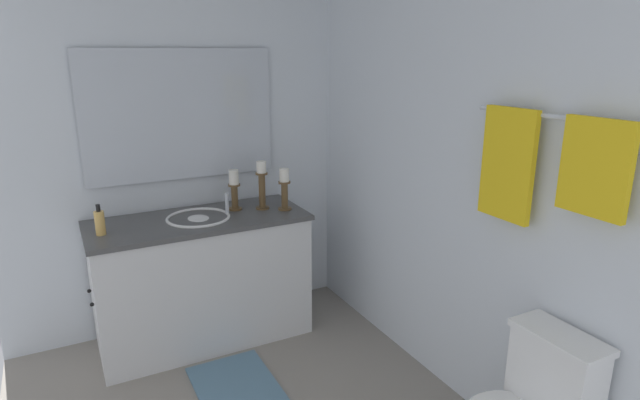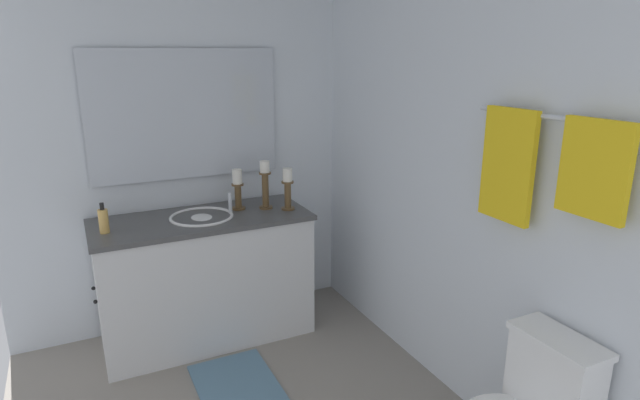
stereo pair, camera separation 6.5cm
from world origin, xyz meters
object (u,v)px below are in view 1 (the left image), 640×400
sink_basin (199,224)px  candle_holder_mid (234,189)px  vanity_cabinet (203,279)px  towel_center (595,168)px  mirror (181,115)px  soap_bottle (100,222)px  towel_bar (556,117)px  candle_holder_short (262,184)px  bath_mat (236,386)px  candle_holder_tall (284,188)px  towel_near_vanity (507,164)px

sink_basin → candle_holder_mid: 0.33m
vanity_cabinet → sink_basin: size_ratio=3.38×
candle_holder_mid → towel_center: 2.17m
vanity_cabinet → sink_basin: (0.00, 0.00, 0.38)m
mirror → soap_bottle: bearing=-60.6°
sink_basin → towel_bar: (1.70, 1.04, 0.80)m
candle_holder_short → candle_holder_mid: (-0.06, -0.17, -0.03)m
soap_bottle → bath_mat: (0.58, 0.57, -0.91)m
candle_holder_short → towel_center: 2.05m
mirror → towel_center: mirror is taller
towel_center → candle_holder_tall: bearing=-165.6°
soap_bottle → towel_near_vanity: size_ratio=0.36×
candle_holder_short → bath_mat: candle_holder_short is taller
candle_holder_mid → towel_center: (1.98, 0.76, 0.45)m
mirror → towel_bar: mirror is taller
towel_near_vanity → towel_bar: bearing=5.0°
mirror → bath_mat: mirror is taller
mirror → candle_holder_mid: (0.21, 0.27, -0.47)m
mirror → candle_holder_tall: size_ratio=4.40×
candle_holder_mid → towel_near_vanity: towel_near_vanity is taller
vanity_cabinet → candle_holder_mid: 0.63m
sink_basin → candle_holder_short: (-0.01, 0.44, 0.21)m
candle_holder_mid → towel_bar: (1.77, 0.78, 0.62)m
vanity_cabinet → candle_holder_short: candle_holder_short is taller
towel_center → towel_near_vanity: bearing=180.0°
soap_bottle → towel_center: 2.51m
candle_holder_short → towel_near_vanity: bearing=21.5°
mirror → towel_near_vanity: bearing=30.1°
soap_bottle → towel_center: bearing=40.7°
mirror → candle_holder_short: size_ratio=3.80×
candle_holder_mid → mirror: bearing=-128.1°
candle_holder_tall → soap_bottle: bearing=-91.9°
vanity_cabinet → bath_mat: bearing=0.0°
mirror → towel_center: bearing=25.2°
mirror → towel_center: (2.19, 1.03, -0.02)m
candle_holder_mid → candle_holder_tall: bearing=62.8°
sink_basin → towel_near_vanity: 1.90m
candle_holder_tall → towel_near_vanity: size_ratio=0.55×
candle_holder_tall → mirror: bearing=-122.7°
towel_near_vanity → bath_mat: size_ratio=0.84×
candle_holder_tall → towel_center: bearing=14.4°
vanity_cabinet → towel_bar: bearing=31.6°
candle_holder_mid → soap_bottle: size_ratio=1.50×
towel_center → sink_basin: bearing=-151.7°
towel_near_vanity → towel_center: bearing=0.0°
sink_basin → candle_holder_short: size_ratio=1.25×
vanity_cabinet → mirror: bearing=180.0°
sink_basin → bath_mat: sink_basin is taller
vanity_cabinet → towel_center: 2.39m
candle_holder_short → towel_bar: (1.71, 0.61, 0.59)m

